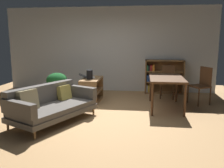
% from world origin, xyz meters
% --- Properties ---
extents(ground_plane, '(8.16, 8.16, 0.00)m').
position_xyz_m(ground_plane, '(0.00, 0.00, 0.00)').
color(ground_plane, tan).
extents(back_wall_panel, '(6.80, 0.10, 2.70)m').
position_xyz_m(back_wall_panel, '(0.00, 2.70, 1.35)').
color(back_wall_panel, silver).
rests_on(back_wall_panel, ground_plane).
extents(fabric_couch, '(1.57, 2.00, 0.74)m').
position_xyz_m(fabric_couch, '(-0.77, -0.52, 0.36)').
color(fabric_couch, olive).
rests_on(fabric_couch, ground_plane).
extents(media_console, '(0.47, 1.01, 0.64)m').
position_xyz_m(media_console, '(-0.27, 1.19, 0.32)').
color(media_console, olive).
rests_on(media_console, ground_plane).
extents(open_laptop, '(0.49, 0.38, 0.11)m').
position_xyz_m(open_laptop, '(-0.38, 1.26, 0.66)').
color(open_laptop, silver).
rests_on(open_laptop, media_console).
extents(desk_speaker, '(0.16, 0.16, 0.25)m').
position_xyz_m(desk_speaker, '(-0.28, 1.02, 0.76)').
color(desk_speaker, black).
rests_on(desk_speaker, media_console).
extents(potted_floor_plant, '(0.56, 0.56, 0.80)m').
position_xyz_m(potted_floor_plant, '(-1.16, 0.96, 0.55)').
color(potted_floor_plant, '#333338').
rests_on(potted_floor_plant, ground_plane).
extents(dining_table, '(0.80, 1.41, 0.78)m').
position_xyz_m(dining_table, '(1.68, 0.75, 0.70)').
color(dining_table, '#56351E').
rests_on(dining_table, ground_plane).
extents(dining_chair_near, '(0.58, 0.59, 0.97)m').
position_xyz_m(dining_chair_near, '(2.65, 1.29, 0.55)').
color(dining_chair_near, '#56351E').
rests_on(dining_chair_near, ground_plane).
extents(dining_chair_far, '(0.45, 0.47, 0.93)m').
position_xyz_m(dining_chair_far, '(1.84, 1.92, 0.51)').
color(dining_chair_far, '#56351E').
rests_on(dining_chair_far, ground_plane).
extents(bookshelf, '(1.19, 0.32, 1.05)m').
position_xyz_m(bookshelf, '(1.71, 2.52, 0.51)').
color(bookshelf, olive).
rests_on(bookshelf, ground_plane).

